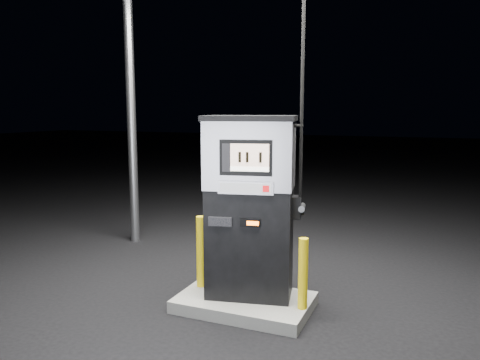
% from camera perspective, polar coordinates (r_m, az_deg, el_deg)
% --- Properties ---
extents(ground, '(80.00, 80.00, 0.00)m').
position_cam_1_polar(ground, '(5.95, 0.57, -15.37)').
color(ground, black).
rests_on(ground, ground).
extents(pump_island, '(1.60, 1.00, 0.15)m').
position_cam_1_polar(pump_island, '(5.92, 0.57, -14.70)').
color(pump_island, slate).
rests_on(pump_island, ground).
extents(fuel_dispenser, '(1.27, 0.86, 4.56)m').
position_cam_1_polar(fuel_dispenser, '(5.64, 1.26, -3.06)').
color(fuel_dispenser, black).
rests_on(fuel_dispenser, pump_island).
extents(bollard_left, '(0.14, 0.14, 0.92)m').
position_cam_1_polar(bollard_left, '(6.10, -4.76, -8.68)').
color(bollard_left, yellow).
rests_on(bollard_left, pump_island).
extents(bollard_right, '(0.14, 0.14, 0.83)m').
position_cam_1_polar(bollard_right, '(5.48, 7.69, -11.25)').
color(bollard_right, yellow).
rests_on(bollard_right, pump_island).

